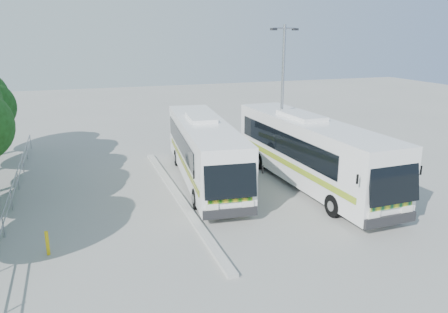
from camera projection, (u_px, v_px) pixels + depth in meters
name	position (u px, v px, depth m)	size (l,w,h in m)	color
ground	(235.00, 206.00, 20.91)	(100.00, 100.00, 0.00)	gray
kerb_divider	(178.00, 196.00, 21.98)	(0.40, 16.00, 0.15)	#B2B2AD
railing	(13.00, 188.00, 21.17)	(0.06, 22.00, 1.00)	gray
coach_main	(204.00, 149.00, 23.94)	(3.71, 12.24, 3.35)	white
coach_adjacent	(310.00, 151.00, 23.25)	(3.01, 12.92, 3.57)	silver
lamppost	(282.00, 93.00, 25.12)	(2.01, 0.84, 8.46)	#989BA0
bollard	(47.00, 243.00, 16.22)	(0.13, 0.13, 0.95)	gold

